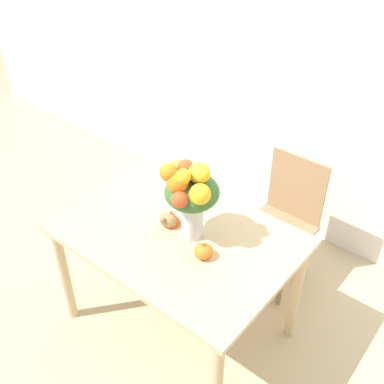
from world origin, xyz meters
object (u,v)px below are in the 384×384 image
flower_vase (190,194)px  pumpkin (203,251)px  turkey_figurine (170,218)px  dining_chair_near_window (283,221)px

flower_vase → pumpkin: flower_vase is taller
pumpkin → turkey_figurine: size_ratio=0.67×
turkey_figurine → dining_chair_near_window: 0.90m
pumpkin → turkey_figurine: bearing=164.5°
turkey_figurine → dining_chair_near_window: bearing=67.9°
turkey_figurine → dining_chair_near_window: dining_chair_near_window is taller
flower_vase → dining_chair_near_window: (0.16, 0.77, -0.58)m
flower_vase → pumpkin: size_ratio=4.83×
flower_vase → turkey_figurine: flower_vase is taller
flower_vase → turkey_figurine: 0.28m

